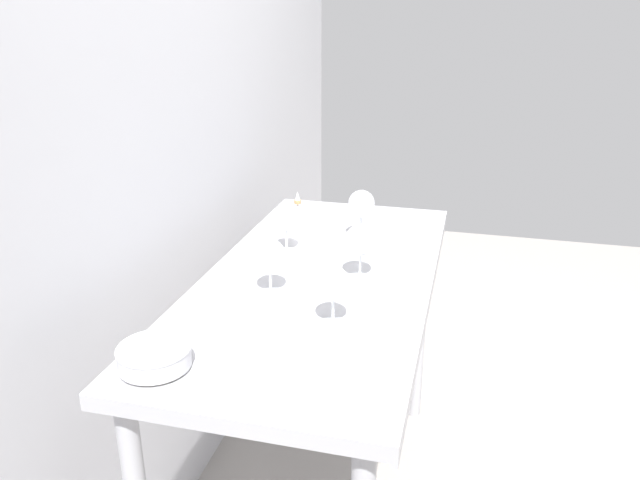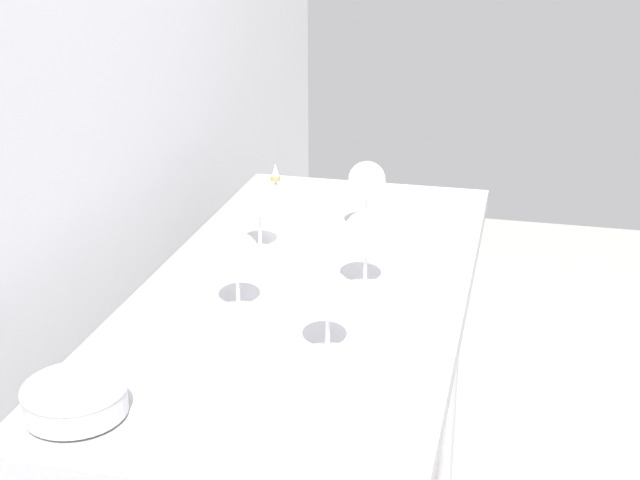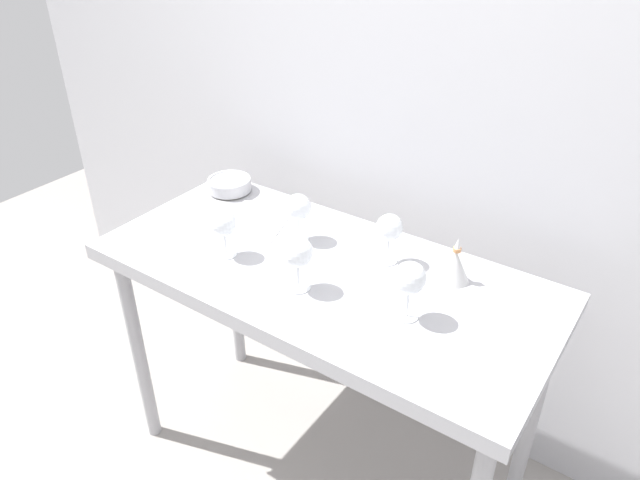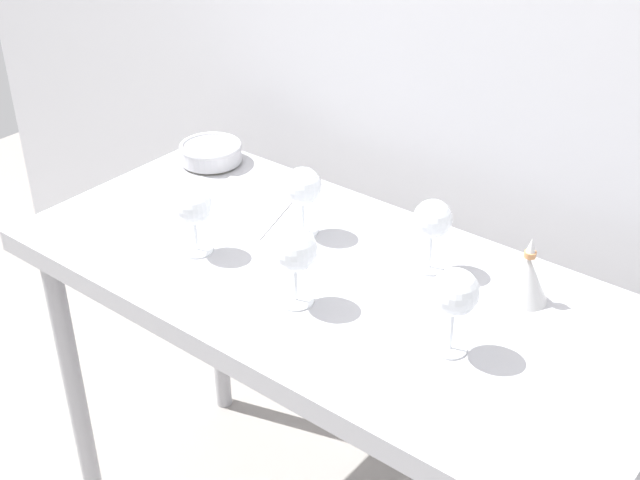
# 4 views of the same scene
# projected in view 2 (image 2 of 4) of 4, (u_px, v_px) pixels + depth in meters

# --- Properties ---
(back_wall) EXTENTS (3.80, 0.04, 2.60)m
(back_wall) POSITION_uv_depth(u_px,v_px,m) (69.00, 78.00, 1.82)
(back_wall) COLOR #BBBBC0
(back_wall) RESTS_ON ground_plane
(steel_counter) EXTENTS (1.40, 0.65, 0.90)m
(steel_counter) POSITION_uv_depth(u_px,v_px,m) (308.00, 328.00, 1.89)
(steel_counter) COLOR #A2A2A7
(steel_counter) RESTS_ON ground_plane
(wine_glass_far_left) EXTENTS (0.09, 0.09, 0.16)m
(wine_glass_far_left) POSITION_uv_depth(u_px,v_px,m) (237.00, 256.00, 1.69)
(wine_glass_far_left) COLOR white
(wine_glass_far_left) RESTS_ON steel_counter
(wine_glass_far_right) EXTENTS (0.08, 0.08, 0.16)m
(wine_glass_far_right) POSITION_uv_depth(u_px,v_px,m) (259.00, 202.00, 1.97)
(wine_glass_far_right) COLOR white
(wine_glass_far_right) RESTS_ON steel_counter
(wine_glass_near_right) EXTENTS (0.09, 0.09, 0.17)m
(wine_glass_near_right) POSITION_uv_depth(u_px,v_px,m) (367.00, 182.00, 2.08)
(wine_glass_near_right) COLOR white
(wine_glass_near_right) RESTS_ON steel_counter
(wine_glass_near_center) EXTENTS (0.09, 0.09, 0.16)m
(wine_glass_near_center) POSITION_uv_depth(u_px,v_px,m) (366.00, 235.00, 1.79)
(wine_glass_near_center) COLOR white
(wine_glass_near_center) RESTS_ON steel_counter
(wine_glass_near_left) EXTENTS (0.08, 0.08, 0.15)m
(wine_glass_near_left) POSITION_uv_depth(u_px,v_px,m) (328.00, 297.00, 1.53)
(wine_glass_near_left) COLOR white
(wine_glass_near_left) RESTS_ON steel_counter
(tasting_sheet_upper) EXTENTS (0.27, 0.30, 0.00)m
(tasting_sheet_upper) POSITION_uv_depth(u_px,v_px,m) (202.00, 354.00, 1.56)
(tasting_sheet_upper) COLOR white
(tasting_sheet_upper) RESTS_ON steel_counter
(tasting_bowl) EXTENTS (0.16, 0.16, 0.05)m
(tasting_bowl) POSITION_uv_depth(u_px,v_px,m) (75.00, 398.00, 1.37)
(tasting_bowl) COLOR #DBCC66
(tasting_bowl) RESTS_ON steel_counter
(decanter_funnel) EXTENTS (0.09, 0.09, 0.14)m
(decanter_funnel) POSITION_uv_depth(u_px,v_px,m) (276.00, 199.00, 2.19)
(decanter_funnel) COLOR silver
(decanter_funnel) RESTS_ON steel_counter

